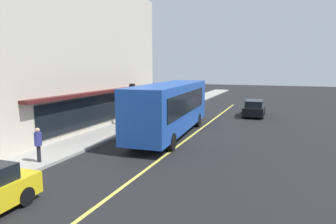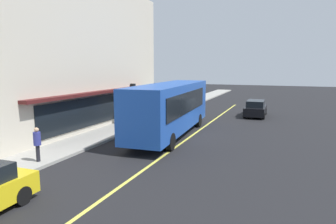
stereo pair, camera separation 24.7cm
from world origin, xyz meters
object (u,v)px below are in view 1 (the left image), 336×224
object	(u,v)px
pedestrian_near_storefront	(38,142)
traffic_light	(133,94)
pedestrian_waiting	(163,101)
car_silver	(186,107)
car_black	(254,108)
bus	(171,106)

from	to	relation	value
pedestrian_near_storefront	traffic_light	bearing A→B (deg)	0.20
traffic_light	pedestrian_waiting	bearing A→B (deg)	6.29
pedestrian_waiting	car_silver	bearing A→B (deg)	-108.74
car_black	pedestrian_waiting	size ratio (longest dim) A/B	2.76
pedestrian_near_storefront	car_black	bearing A→B (deg)	-23.97
car_silver	traffic_light	bearing A→B (deg)	166.62
traffic_light	car_silver	distance (m)	8.00
traffic_light	car_black	xyz separation A→B (m)	(8.74, -8.20, -1.79)
bus	car_silver	distance (m)	9.43
car_black	car_silver	world-z (taller)	same
pedestrian_near_storefront	car_silver	bearing A→B (deg)	-5.87
traffic_light	pedestrian_near_storefront	distance (m)	9.72
car_black	pedestrian_waiting	distance (m)	9.14
traffic_light	bus	bearing A→B (deg)	-113.15
car_black	pedestrian_waiting	bearing A→B (deg)	91.42
car_silver	pedestrian_waiting	world-z (taller)	pedestrian_waiting
car_silver	bus	bearing A→B (deg)	-168.41
bus	car_silver	world-z (taller)	bus
traffic_light	car_silver	size ratio (longest dim) A/B	0.73
bus	car_black	bearing A→B (deg)	-23.63
car_silver	pedestrian_waiting	distance (m)	2.92
bus	pedestrian_near_storefront	distance (m)	8.88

